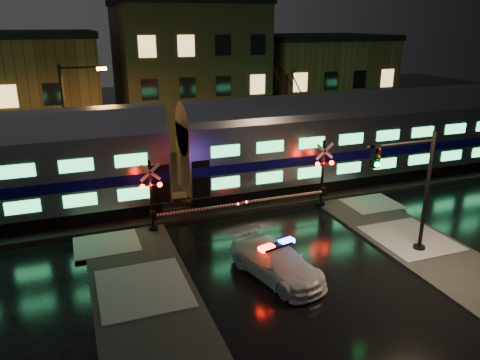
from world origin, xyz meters
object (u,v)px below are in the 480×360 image
object	(u,v)px
traffic_light	(411,193)
crossing_signal_right	(317,181)
crossing_signal_left	(159,203)
streetlight	(71,123)
police_car	(276,261)

from	to	relation	value
traffic_light	crossing_signal_right	bearing A→B (deg)	112.52
crossing_signal_left	streetlight	distance (m)	8.22
crossing_signal_right	streetlight	xyz separation A→B (m)	(-12.67, 6.70, 2.93)
traffic_light	streetlight	world-z (taller)	streetlight
traffic_light	streetlight	bearing A→B (deg)	149.82
traffic_light	crossing_signal_left	bearing A→B (deg)	160.91
crossing_signal_right	crossing_signal_left	distance (m)	8.97
police_car	traffic_light	xyz separation A→B (m)	(6.32, -0.28, 2.33)
police_car	crossing_signal_right	size ratio (longest dim) A/B	0.93
crossing_signal_right	traffic_light	xyz separation A→B (m)	(1.01, -6.41, 1.41)
crossing_signal_right	police_car	bearing A→B (deg)	-130.94
police_car	traffic_light	size ratio (longest dim) A/B	0.91
crossing_signal_left	traffic_light	bearing A→B (deg)	-32.67
crossing_signal_right	streetlight	world-z (taller)	streetlight
crossing_signal_right	crossing_signal_left	xyz separation A→B (m)	(-8.97, -0.00, -0.08)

